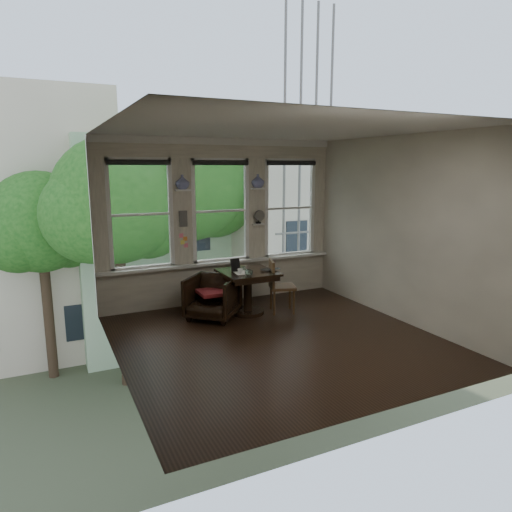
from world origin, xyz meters
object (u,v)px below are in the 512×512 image
armchair_left (213,297)px  side_chair_right (282,286)px  table (248,292)px  laptop (272,270)px  mug (240,271)px

armchair_left → side_chair_right: bearing=33.9°
side_chair_right → table: bearing=90.9°
table → side_chair_right: (0.58, -0.18, 0.09)m
armchair_left → laptop: 1.10m
side_chair_right → laptop: (-0.21, 0.01, 0.30)m
armchair_left → side_chair_right: side_chair_right is taller
side_chair_right → mug: side_chair_right is taller
table → armchair_left: size_ratio=1.13×
laptop → mug: 0.56m
side_chair_right → laptop: size_ratio=2.64×
table → laptop: (0.37, -0.17, 0.39)m
mug → armchair_left: bearing=163.2°
table → laptop: laptop is taller
side_chair_right → mug: (-0.77, 0.06, 0.33)m
table → mug: mug is taller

